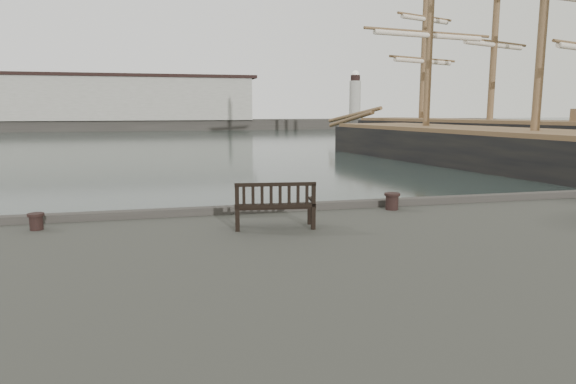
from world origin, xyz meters
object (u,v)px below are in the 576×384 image
at_px(bollard_left, 36,222).
at_px(tall_ship_far, 488,141).
at_px(tall_ship_main, 532,160).
at_px(bollard_right, 392,201).
at_px(bench, 275,214).

bearing_deg(bollard_left, tall_ship_far, 44.62).
bearing_deg(tall_ship_far, tall_ship_main, -137.73).
height_order(bollard_right, tall_ship_main, tall_ship_main).
bearing_deg(bollard_right, tall_ship_far, 52.10).
relative_size(bollard_left, tall_ship_main, 0.01).
bearing_deg(bollard_right, bench, -158.80).
bearing_deg(tall_ship_main, bench, -149.06).
distance_m(bollard_right, tall_ship_main, 25.30).
bearing_deg(tall_ship_far, bench, -151.36).
height_order(bollard_left, tall_ship_far, tall_ship_far).
height_order(bench, bollard_left, bench).
height_order(bench, bollard_right, bench).
height_order(bench, tall_ship_far, tall_ship_far).
bearing_deg(bollard_left, tall_ship_main, 33.41).
relative_size(tall_ship_main, tall_ship_far, 1.27).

